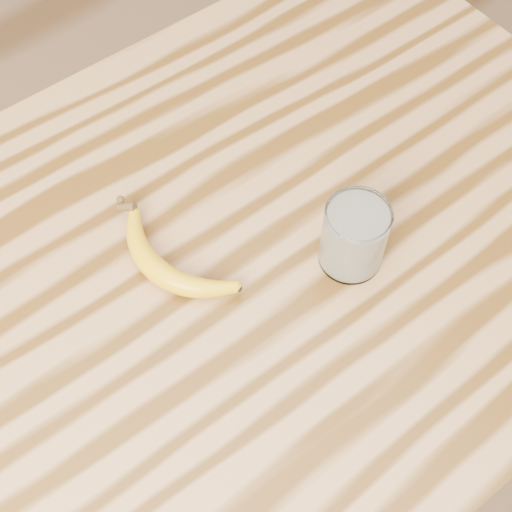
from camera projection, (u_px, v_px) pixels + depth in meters
table at (226, 311)px, 1.00m from camera, size 1.20×0.80×0.90m
smoothie_glass at (354, 237)px, 0.85m from camera, size 0.08×0.08×0.10m
banana at (159, 273)px, 0.87m from camera, size 0.15×0.27×0.03m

